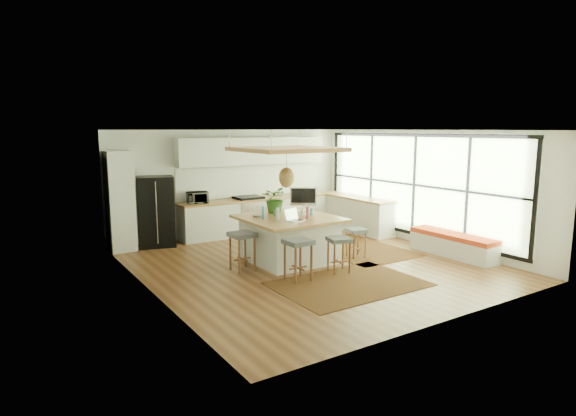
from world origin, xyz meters
TOP-DOWN VIEW (x-y plane):
  - floor at (0.00, 0.00)m, footprint 7.00×7.00m
  - ceiling at (0.00, 0.00)m, footprint 7.00×7.00m
  - wall_back at (0.00, 3.50)m, footprint 6.50×0.00m
  - wall_front at (0.00, -3.50)m, footprint 6.50×0.00m
  - wall_left at (-3.25, 0.00)m, footprint 0.00×7.00m
  - wall_right at (3.25, 0.00)m, footprint 0.00×7.00m
  - window_wall at (3.22, 0.00)m, footprint 0.10×6.20m
  - pantry at (-2.95, 3.18)m, footprint 0.55×0.60m
  - back_counter_base at (0.55, 3.18)m, footprint 4.20×0.60m
  - back_counter_top at (0.55, 3.18)m, footprint 4.24×0.64m
  - backsplash at (0.55, 3.48)m, footprint 4.20×0.02m
  - upper_cabinets at (0.55, 3.32)m, footprint 4.20×0.34m
  - range at (0.30, 3.18)m, footprint 0.76×0.62m
  - right_counter_base at (2.93, 2.00)m, footprint 0.60×2.50m
  - right_counter_top at (2.93, 2.00)m, footprint 0.64×2.54m
  - window_bench at (2.95, -1.20)m, footprint 0.52×2.00m
  - ceiling_panel at (-0.30, 0.40)m, footprint 1.86×1.86m
  - rug_near at (-0.19, -1.47)m, footprint 2.60×1.80m
  - rug_right at (1.60, 0.39)m, footprint 1.80×2.60m
  - fridge at (-2.15, 3.15)m, footprint 0.96×0.83m
  - island at (-0.24, 0.40)m, footprint 1.85×1.85m
  - stool_near_left at (-0.82, -0.80)m, footprint 0.46×0.46m
  - stool_near_right at (0.11, -0.82)m, footprint 0.50×0.50m
  - stool_right_front at (1.11, -0.15)m, footprint 0.42×0.42m
  - stool_right_back at (0.96, 0.83)m, footprint 0.49×0.49m
  - stool_left_side at (-1.38, 0.30)m, footprint 0.47×0.47m
  - laptop at (-0.36, -0.03)m, footprint 0.41×0.42m
  - monitor at (0.37, 0.76)m, footprint 0.59×0.53m
  - microwave at (-1.11, 3.19)m, footprint 0.55×0.38m
  - island_plant at (-0.24, 0.99)m, footprint 0.86×0.87m
  - island_bowl at (-0.80, 0.76)m, footprint 0.25×0.25m
  - island_bottle_0 at (-0.79, 0.50)m, footprint 0.07×0.07m
  - island_bottle_1 at (-0.64, 0.25)m, footprint 0.07×0.07m
  - island_bottle_2 at (0.01, 0.10)m, footprint 0.07×0.07m
  - island_bottle_3 at (0.11, 0.45)m, footprint 0.07×0.07m
  - island_bottle_4 at (-0.44, 0.65)m, footprint 0.07×0.07m
  - island_bottle_5 at (0.26, 0.30)m, footprint 0.07×0.07m

SIDE VIEW (x-z plane):
  - floor at x=0.00m, z-range 0.00..0.00m
  - rug_near at x=-0.19m, z-range 0.00..0.01m
  - rug_right at x=1.60m, z-range 0.00..0.01m
  - window_bench at x=2.95m, z-range 0.00..0.50m
  - stool_near_left at x=-0.82m, z-range -0.03..0.74m
  - stool_near_right at x=0.11m, z-range 0.01..0.70m
  - stool_right_front at x=1.11m, z-range 0.04..0.67m
  - stool_right_back at x=0.96m, z-range 0.01..0.70m
  - stool_left_side at x=-1.38m, z-range -0.02..0.73m
  - back_counter_base at x=0.55m, z-range 0.00..0.88m
  - right_counter_base at x=2.93m, z-range 0.00..0.88m
  - island at x=-0.24m, z-range 0.00..0.93m
  - range at x=0.30m, z-range 0.00..1.00m
  - back_counter_top at x=0.55m, z-range 0.88..0.93m
  - right_counter_top at x=2.93m, z-range 0.88..0.93m
  - fridge at x=-2.15m, z-range 0.10..1.75m
  - island_bowl at x=-0.80m, z-range 0.93..0.98m
  - island_bottle_0 at x=-0.79m, z-range 0.93..1.12m
  - island_bottle_1 at x=-0.64m, z-range 0.93..1.12m
  - island_bottle_2 at x=0.01m, z-range 0.93..1.12m
  - island_bottle_3 at x=0.11m, z-range 0.93..1.12m
  - island_bottle_4 at x=-0.44m, z-range 0.93..1.12m
  - island_bottle_5 at x=0.26m, z-range 0.93..1.12m
  - laptop at x=-0.36m, z-range 0.92..1.18m
  - microwave at x=-1.11m, z-range 0.93..1.27m
  - pantry at x=-2.95m, z-range 0.00..2.25m
  - island_plant at x=-0.24m, z-range 0.93..1.43m
  - monitor at x=0.37m, z-range 0.92..1.46m
  - wall_back at x=0.00m, z-range -1.90..4.60m
  - wall_front at x=0.00m, z-range -1.90..4.60m
  - wall_left at x=-3.25m, z-range -2.15..4.85m
  - wall_right at x=3.25m, z-range -2.15..4.85m
  - backsplash at x=0.55m, z-range 0.95..1.75m
  - window_wall at x=3.22m, z-range 0.10..2.70m
  - ceiling_panel at x=-0.30m, z-range 1.65..2.45m
  - upper_cabinets at x=0.55m, z-range 1.80..2.50m
  - ceiling at x=0.00m, z-range 2.70..2.70m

